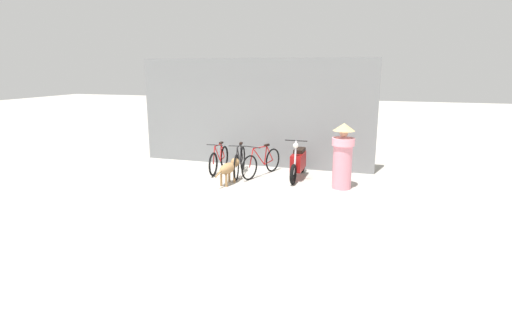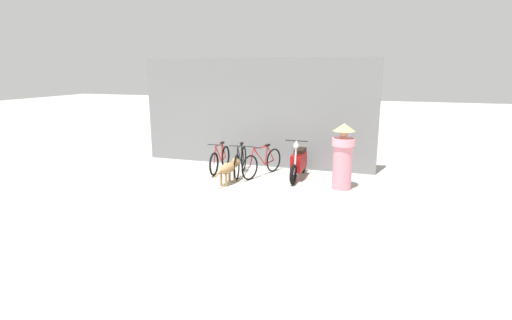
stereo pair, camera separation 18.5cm
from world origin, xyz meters
name	(u,v)px [view 1 (the left image)]	position (x,y,z in m)	size (l,w,h in m)	color
ground_plane	(212,195)	(0.00, 0.00, 0.00)	(60.00, 60.00, 0.00)	#ADA89E
shop_wall_back	(253,113)	(0.00, 3.19, 1.59)	(7.14, 0.20, 3.18)	slate
bicycle_0	(219,160)	(-0.69, 2.11, 0.35)	(0.46, 1.62, 0.85)	black
bicycle_1	(240,162)	(0.00, 1.92, 0.37)	(0.47, 1.74, 0.90)	black
bicycle_2	(262,163)	(0.60, 2.04, 0.36)	(0.65, 1.68, 0.87)	black
motorcycle	(298,162)	(1.61, 2.08, 0.43)	(0.58, 1.77, 1.10)	black
stray_dog	(229,168)	(0.03, 1.04, 0.41)	(0.37, 1.16, 0.61)	#997247
person_in_robes	(343,155)	(2.82, 1.48, 0.84)	(0.55, 0.55, 1.62)	pink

